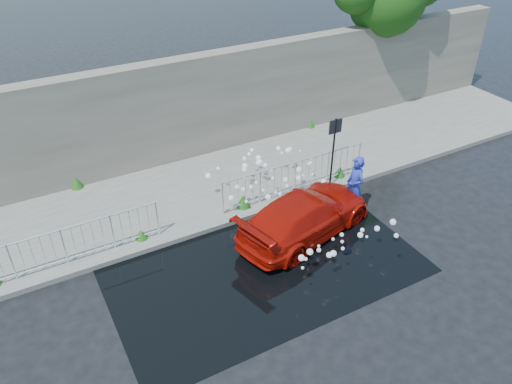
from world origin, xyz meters
TOP-DOWN VIEW (x-y plane):
  - ground at (0.00, 0.00)m, footprint 90.00×90.00m
  - pavement at (0.00, 5.00)m, footprint 30.00×4.00m
  - curb at (0.00, 3.00)m, footprint 30.00×0.25m
  - retaining_wall at (0.00, 7.20)m, footprint 30.00×0.60m
  - puddle at (0.50, 1.00)m, footprint 8.00×5.00m
  - sign_post at (4.20, 3.10)m, footprint 0.45×0.06m
  - railing_left at (-4.00, 3.35)m, footprint 5.05×0.05m
  - railing_right at (3.00, 3.35)m, footprint 5.05×0.05m
  - weeds at (-0.06, 4.49)m, footprint 12.17×3.93m
  - water_spray at (2.36, 2.68)m, footprint 3.63×5.81m
  - red_car at (2.22, 1.58)m, footprint 4.67×2.82m
  - person at (4.10, 1.80)m, footprint 0.51×0.72m

SIDE VIEW (x-z plane):
  - ground at x=0.00m, z-range 0.00..0.00m
  - puddle at x=0.50m, z-range 0.00..0.01m
  - pavement at x=0.00m, z-range 0.00..0.15m
  - curb at x=0.00m, z-range 0.00..0.16m
  - weeds at x=-0.06m, z-range 0.13..0.51m
  - red_car at x=2.22m, z-range 0.00..1.27m
  - water_spray at x=2.36m, z-range 0.21..1.24m
  - railing_left at x=-4.00m, z-range 0.19..1.29m
  - railing_right at x=3.00m, z-range 0.19..1.29m
  - person at x=4.10m, z-range 0.00..1.84m
  - sign_post at x=4.20m, z-range 0.47..2.97m
  - retaining_wall at x=0.00m, z-range 0.15..3.65m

